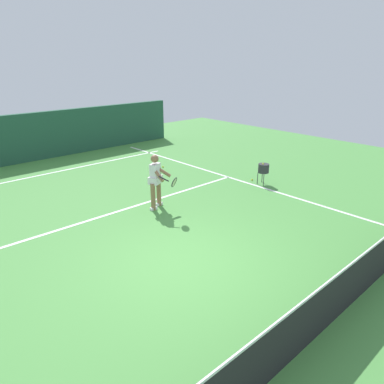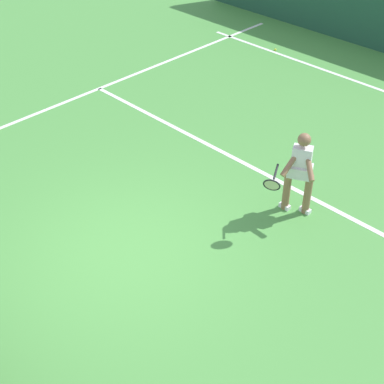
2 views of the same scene
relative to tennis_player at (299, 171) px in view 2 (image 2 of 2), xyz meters
The scene contains 5 objects.
ground_plane 3.15m from the tennis_player, 64.17° to the left, with size 27.36×27.36×0.00m, color #4C9342.
baseline_marking 5.52m from the tennis_player, 75.97° to the right, with size 10.82×0.10×0.01m, color white.
service_line_marking 1.65m from the tennis_player, 21.70° to the right, with size 9.82×0.10×0.01m, color white.
tennis_player is the anchor object (origin of this frame).
tennis_ball_near 7.15m from the tennis_player, 49.35° to the right, with size 0.07×0.07×0.07m, color #D1E533.
Camera 2 is at (-5.49, 4.00, 6.16)m, focal length 52.63 mm.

